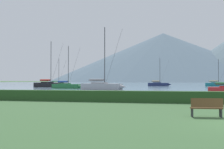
# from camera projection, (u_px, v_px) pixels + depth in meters

# --- Properties ---
(harbor_water) EXTENTS (320.00, 246.00, 0.00)m
(harbor_water) POSITION_uv_depth(u_px,v_px,m) (183.00, 84.00, 145.58)
(harbor_water) COLOR slate
(harbor_water) RESTS_ON ground_plane
(hedge_line) EXTENTS (80.00, 1.20, 0.94)m
(hedge_line) POSITION_uv_depth(u_px,v_px,m) (216.00, 98.00, 22.69)
(hedge_line) COLOR #284C23
(hedge_line) RESTS_ON ground_plane
(sailboat_slip_5) EXTENTS (7.39, 2.73, 8.89)m
(sailboat_slip_5) POSITION_uv_depth(u_px,v_px,m) (159.00, 84.00, 92.29)
(sailboat_slip_5) COLOR navy
(sailboat_slip_5) RESTS_ON harbor_water
(sailboat_slip_6) EXTENTS (6.96, 2.59, 9.14)m
(sailboat_slip_6) POSITION_uv_depth(u_px,v_px,m) (58.00, 84.00, 98.05)
(sailboat_slip_6) COLOR white
(sailboat_slip_6) RESTS_ON harbor_water
(sailboat_slip_7) EXTENTS (7.29, 2.97, 9.43)m
(sailboat_slip_7) POSITION_uv_depth(u_px,v_px,m) (67.00, 86.00, 64.40)
(sailboat_slip_7) COLOR #236B38
(sailboat_slip_7) RESTS_ON harbor_water
(sailboat_slip_8) EXTENTS (9.03, 3.94, 11.93)m
(sailboat_slip_8) POSITION_uv_depth(u_px,v_px,m) (102.00, 86.00, 55.19)
(sailboat_slip_8) COLOR #9E9EA3
(sailboat_slip_8) RESTS_ON harbor_water
(sailboat_slip_9) EXTENTS (8.94, 3.37, 12.07)m
(sailboat_slip_9) POSITION_uv_depth(u_px,v_px,m) (49.00, 84.00, 76.36)
(sailboat_slip_9) COLOR black
(sailboat_slip_9) RESTS_ON harbor_water
(sailboat_slip_11) EXTENTS (7.58, 2.58, 8.18)m
(sailboat_slip_11) POSITION_uv_depth(u_px,v_px,m) (217.00, 84.00, 87.07)
(sailboat_slip_11) COLOR #19707A
(sailboat_slip_11) RESTS_ON harbor_water
(park_bench_near_path) EXTENTS (1.57, 0.61, 0.95)m
(park_bench_near_path) POSITION_uv_depth(u_px,v_px,m) (207.00, 107.00, 14.29)
(park_bench_near_path) COLOR brown
(park_bench_near_path) RESTS_ON ground_plane
(distant_hill_central_peak) EXTENTS (287.63, 287.63, 61.97)m
(distant_hill_central_peak) POSITION_uv_depth(u_px,v_px,m) (163.00, 57.00, 369.34)
(distant_hill_central_peak) COLOR #4C6070
(distant_hill_central_peak) RESTS_ON ground_plane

